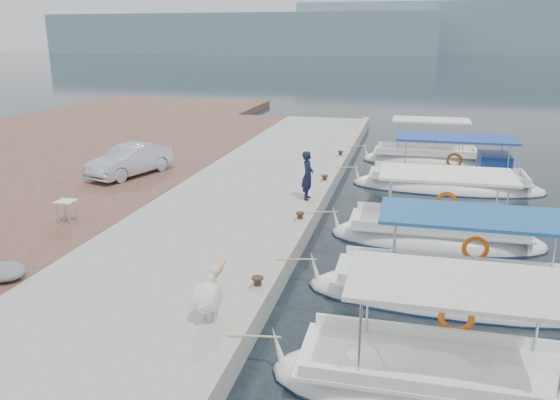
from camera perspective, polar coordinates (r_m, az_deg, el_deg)
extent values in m
plane|color=black|center=(16.18, 2.24, -5.78)|extent=(400.00, 400.00, 0.00)
cube|color=#989893|center=(21.37, -3.02, 0.56)|extent=(6.00, 40.00, 0.50)
cube|color=#A19B8E|center=(20.69, 4.37, 0.89)|extent=(0.44, 40.00, 0.12)
cube|color=brown|center=(23.24, -14.94, 1.34)|extent=(4.00, 40.00, 0.50)
cube|color=gray|center=(214.11, -3.80, 16.89)|extent=(140.00, 40.00, 14.00)
cube|color=gray|center=(227.74, 23.80, 16.07)|extent=(160.00, 40.00, 18.00)
ellipsoid|color=white|center=(10.80, 16.20, -18.65)|extent=(6.16, 2.22, 1.30)
ellipsoid|color=navy|center=(10.81, 16.19, -18.73)|extent=(6.19, 2.27, 0.22)
cube|color=white|center=(10.53, 16.43, -16.41)|extent=(5.05, 1.91, 0.08)
cube|color=silver|center=(9.76, 18.13, -8.33)|extent=(3.69, 2.05, 0.08)
cylinder|color=silver|center=(9.38, 8.32, -14.50)|extent=(0.05, 0.05, 1.60)
torus|color=#FB610D|center=(11.24, 17.95, -11.64)|extent=(0.68, 0.12, 0.68)
ellipsoid|color=white|center=(14.20, 18.55, -9.82)|extent=(7.60, 2.18, 1.30)
ellipsoid|color=navy|center=(14.21, 18.55, -9.89)|extent=(7.63, 2.22, 0.22)
cube|color=white|center=(13.99, 18.74, -7.98)|extent=(6.23, 1.87, 0.08)
cube|color=#1D5592|center=(13.44, 20.19, -1.64)|extent=(4.56, 2.00, 0.08)
cylinder|color=silver|center=(12.85, 11.74, -5.77)|extent=(0.05, 0.05, 1.60)
torus|color=#FB610D|center=(14.81, 19.74, -4.81)|extent=(0.68, 0.12, 0.68)
ellipsoid|color=white|center=(17.88, 15.94, -4.03)|extent=(6.58, 2.38, 1.30)
ellipsoid|color=navy|center=(17.89, 15.94, -4.09)|extent=(6.61, 2.42, 0.22)
cube|color=white|center=(17.71, 16.07, -2.52)|extent=(5.40, 2.04, 0.08)
cube|color=white|center=(17.27, 17.05, 2.60)|extent=(3.95, 2.19, 0.08)
cylinder|color=silver|center=(16.60, 11.30, -0.56)|extent=(0.05, 0.05, 1.60)
torus|color=#FB610D|center=(18.67, 16.98, -0.16)|extent=(0.68, 0.12, 0.68)
ellipsoid|color=white|center=(24.12, 16.99, 1.23)|extent=(7.89, 2.39, 1.30)
ellipsoid|color=navy|center=(24.13, 16.98, 1.19)|extent=(7.93, 2.43, 0.22)
cube|color=white|center=(24.00, 17.09, 2.38)|extent=(6.47, 2.05, 0.08)
cube|color=#1F3D9D|center=(23.68, 17.90, 6.20)|extent=(4.73, 2.20, 0.08)
cylinder|color=silver|center=(22.89, 12.94, 4.09)|extent=(0.05, 0.05, 1.60)
torus|color=#FB610D|center=(25.03, 17.73, 3.96)|extent=(0.68, 0.12, 0.68)
cube|color=navy|center=(24.07, 21.41, 3.35)|extent=(1.20, 1.67, 1.00)
ellipsoid|color=white|center=(28.86, 14.87, 3.88)|extent=(6.24, 2.16, 1.30)
ellipsoid|color=navy|center=(28.87, 14.86, 3.84)|extent=(6.27, 2.21, 0.22)
cube|color=white|center=(28.76, 14.94, 4.85)|extent=(5.11, 1.86, 0.08)
cube|color=silver|center=(28.49, 15.50, 8.05)|extent=(3.74, 1.99, 0.08)
cylinder|color=silver|center=(27.81, 12.19, 6.32)|extent=(0.05, 0.05, 1.60)
torus|color=#FB610D|center=(29.70, 15.55, 6.05)|extent=(0.68, 0.12, 0.68)
cylinder|color=black|center=(12.87, -2.36, -8.76)|extent=(0.18, 0.18, 0.30)
cylinder|color=black|center=(12.81, -2.37, -8.16)|extent=(0.28, 0.28, 0.05)
cylinder|color=black|center=(17.39, 2.10, -1.86)|extent=(0.18, 0.18, 0.30)
cylinder|color=black|center=(17.34, 2.11, -1.39)|extent=(0.28, 0.28, 0.05)
cylinder|color=black|center=(22.12, 4.67, 2.16)|extent=(0.18, 0.18, 0.30)
cylinder|color=black|center=(22.08, 4.68, 2.54)|extent=(0.28, 0.28, 0.05)
cylinder|color=black|center=(26.94, 6.33, 4.75)|extent=(0.18, 0.18, 0.30)
cylinder|color=black|center=(26.91, 6.34, 5.07)|extent=(0.28, 0.28, 0.05)
cylinder|color=tan|center=(11.69, -7.86, -11.63)|extent=(0.05, 0.05, 0.34)
cylinder|color=tan|center=(11.63, -7.08, -11.76)|extent=(0.05, 0.05, 0.34)
ellipsoid|color=silver|center=(11.48, -7.54, -10.06)|extent=(0.51, 0.81, 0.62)
cylinder|color=silver|center=(11.61, -7.04, -8.29)|extent=(0.14, 0.29, 0.33)
sphere|color=silver|center=(11.61, -6.89, -7.24)|extent=(0.20, 0.20, 0.20)
cone|color=#EAA566|center=(11.91, -6.30, -7.08)|extent=(0.12, 0.61, 0.24)
imported|color=black|center=(19.68, 2.91, 2.58)|extent=(0.45, 0.67, 1.78)
imported|color=#B4BBCE|center=(24.04, -15.39, 4.03)|extent=(2.55, 4.21, 1.31)
ellipsoid|color=slate|center=(14.98, -26.96, -6.70)|extent=(1.10, 0.90, 0.40)
cylinder|color=silver|center=(18.50, -22.23, -1.33)|extent=(0.06, 0.06, 0.70)
cylinder|color=silver|center=(18.28, -21.20, -1.43)|extent=(0.06, 0.06, 0.70)
cylinder|color=silver|center=(18.81, -21.54, -0.97)|extent=(0.06, 0.06, 0.70)
cylinder|color=silver|center=(18.59, -20.52, -1.06)|extent=(0.06, 0.06, 0.70)
cube|color=white|center=(18.44, -21.49, -0.11)|extent=(0.55, 0.55, 0.03)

